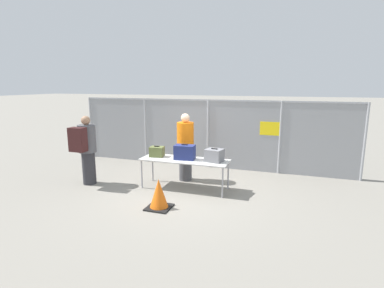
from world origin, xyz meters
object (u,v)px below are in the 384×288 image
object	(u,v)px
suitcase_olive	(157,152)
suitcase_navy	(185,152)
inspection_table	(185,161)
security_worker_near	(185,146)
suitcase_grey	(214,155)
utility_trailer	(285,142)
traffic_cone	(159,195)
traveler_hooded	(86,148)

from	to	relation	value
suitcase_olive	suitcase_navy	xyz separation A→B (m)	(0.78, -0.03, 0.05)
inspection_table	security_worker_near	size ratio (longest dim) A/B	1.20
suitcase_navy	suitcase_grey	xyz separation A→B (m)	(0.76, 0.03, -0.03)
suitcase_olive	suitcase_navy	world-z (taller)	suitcase_navy
suitcase_navy	utility_trailer	xyz separation A→B (m)	(2.26, 4.87, -0.50)
suitcase_olive	traffic_cone	size ratio (longest dim) A/B	0.59
suitcase_navy	utility_trailer	distance (m)	5.39
traffic_cone	suitcase_grey	bearing A→B (deg)	58.08
suitcase_olive	suitcase_grey	bearing A→B (deg)	-0.10
inspection_table	traveler_hooded	distance (m)	2.62
traffic_cone	security_worker_near	bearing A→B (deg)	93.55
suitcase_olive	traveler_hooded	xyz separation A→B (m)	(-1.77, -0.57, 0.10)
inspection_table	traffic_cone	xyz separation A→B (m)	(-0.10, -1.33, -0.42)
suitcase_navy	utility_trailer	world-z (taller)	suitcase_navy
traveler_hooded	security_worker_near	xyz separation A→B (m)	(2.33, 1.19, -0.05)
traveler_hooded	utility_trailer	world-z (taller)	traveler_hooded
security_worker_near	utility_trailer	distance (m)	4.92
inspection_table	suitcase_grey	bearing A→B (deg)	3.51
traveler_hooded	traffic_cone	distance (m)	2.68
suitcase_grey	traveler_hooded	bearing A→B (deg)	-170.34
utility_trailer	traffic_cone	distance (m)	6.65
security_worker_near	traveler_hooded	bearing A→B (deg)	9.70
suitcase_navy	suitcase_grey	distance (m)	0.76
traffic_cone	suitcase_olive	bearing A→B (deg)	116.44
inspection_table	security_worker_near	xyz separation A→B (m)	(-0.23, 0.68, 0.24)
suitcase_navy	suitcase_grey	bearing A→B (deg)	2.10
traffic_cone	utility_trailer	bearing A→B (deg)	69.19
security_worker_near	inspection_table	bearing A→B (deg)	91.07
traffic_cone	traveler_hooded	bearing A→B (deg)	161.69
traveler_hooded	inspection_table	bearing A→B (deg)	-3.74
inspection_table	security_worker_near	distance (m)	0.75
inspection_table	suitcase_navy	distance (m)	0.23
suitcase_olive	traffic_cone	distance (m)	1.65
suitcase_navy	security_worker_near	size ratio (longest dim) A/B	0.28
utility_trailer	traffic_cone	size ratio (longest dim) A/B	6.96
inspection_table	security_worker_near	bearing A→B (deg)	108.50
inspection_table	traveler_hooded	xyz separation A→B (m)	(-2.56, -0.52, 0.28)
suitcase_olive	traffic_cone	xyz separation A→B (m)	(0.69, -1.38, -0.60)
suitcase_olive	suitcase_grey	distance (m)	1.54
suitcase_navy	utility_trailer	size ratio (longest dim) A/B	0.12
utility_trailer	traffic_cone	world-z (taller)	utility_trailer
suitcase_grey	traffic_cone	distance (m)	1.73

